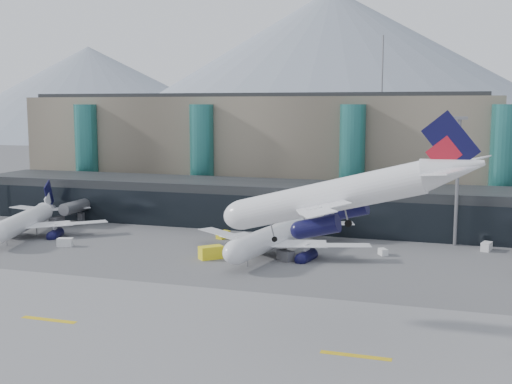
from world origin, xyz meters
TOP-DOWN VIEW (x-y plane):
  - ground at (0.00, 0.00)m, footprint 900.00×900.00m
  - runway_strip at (0.00, -15.00)m, footprint 400.00×40.00m
  - runway_markings at (-0.00, -15.00)m, footprint 128.00×1.00m
  - concourse at (-0.02, 57.73)m, footprint 170.00×27.00m
  - terminal_main at (-25.00, 90.00)m, footprint 130.00×30.00m
  - teal_towers at (-14.99, 74.01)m, footprint 116.40×19.40m
  - mountain_ridge at (15.97, 380.00)m, footprint 910.00×400.00m
  - lightmast_mid at (30.00, 48.00)m, footprint 3.00×1.20m
  - hero_jet at (18.20, -7.82)m, footprint 34.03×34.22m
  - jet_parked_left at (-58.43, 32.41)m, footprint 34.66×36.16m
  - jet_parked_mid at (-1.83, 32.02)m, footprint 37.46×37.90m
  - veh_a at (-43.65, 23.63)m, footprint 3.30×2.45m
  - veh_b at (-16.45, 40.23)m, footprint 2.60×3.18m
  - veh_c at (1.02, 25.63)m, footprint 3.63×3.34m
  - veh_d at (35.89, 44.85)m, footprint 2.33×3.24m
  - veh_f at (-58.35, 42.09)m, footprint 1.97×3.62m
  - veh_g at (17.30, 35.15)m, footprint 2.11×2.41m
  - veh_h at (-12.28, 22.79)m, footprint 4.59×4.56m

SIDE VIEW (x-z plane):
  - ground at x=0.00m, z-range 0.00..0.00m
  - runway_strip at x=0.00m, z-range 0.00..0.04m
  - runway_markings at x=0.00m, z-range 0.04..0.06m
  - veh_g at x=17.30m, z-range 0.00..1.22m
  - veh_b at x=-16.45m, z-range 0.00..1.59m
  - veh_a at x=-43.65m, z-range 0.00..1.66m
  - veh_d at x=35.89m, z-range 0.00..1.67m
  - veh_c at x=1.02m, z-range 0.00..1.81m
  - veh_f at x=-58.35m, z-range 0.00..2.00m
  - veh_h at x=-12.28m, z-range 0.00..2.34m
  - jet_parked_left at x=-58.43m, z-range -1.41..10.19m
  - jet_parked_mid at x=-1.83m, z-range -1.49..10.75m
  - concourse at x=-0.02m, z-range -0.03..9.97m
  - teal_towers at x=-14.99m, z-range -8.99..37.01m
  - lightmast_mid at x=30.00m, z-range 1.62..27.22m
  - terminal_main at x=-25.00m, z-range -0.06..30.94m
  - hero_jet at x=18.20m, z-range 12.71..23.79m
  - mountain_ridge at x=15.97m, z-range -9.26..100.74m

